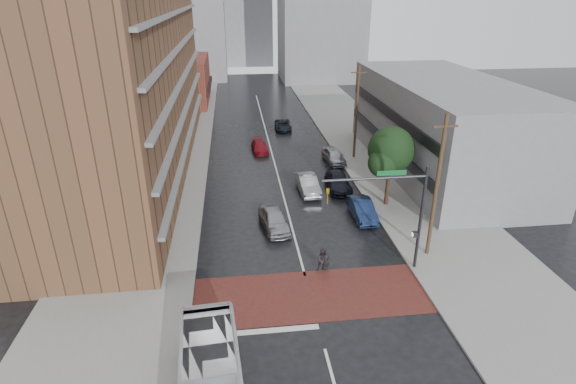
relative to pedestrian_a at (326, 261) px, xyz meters
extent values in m
plane|color=black|center=(-1.45, -3.00, -0.74)|extent=(160.00, 160.00, 0.00)
cube|color=maroon|center=(-1.45, -2.50, -0.73)|extent=(14.00, 5.00, 0.02)
cube|color=gray|center=(-12.95, 22.00, -0.66)|extent=(9.00, 90.00, 0.15)
cube|color=gray|center=(10.05, 22.00, -0.66)|extent=(9.00, 90.00, 0.15)
cube|color=brown|center=(-15.45, 21.00, 13.26)|extent=(10.00, 44.00, 28.00)
cube|color=brown|center=(-13.45, 51.00, 2.76)|extent=(8.00, 16.00, 7.00)
cube|color=gray|center=(15.05, 17.00, 3.76)|extent=(11.00, 26.00, 9.00)
cube|color=gray|center=(-1.45, 92.00, 11.26)|extent=(12.00, 10.00, 24.00)
cylinder|color=#332319|center=(7.05, 9.00, 1.26)|extent=(0.36, 0.36, 4.00)
sphere|color=black|center=(7.05, 9.00, 4.26)|extent=(3.80, 3.80, 3.80)
sphere|color=black|center=(6.15, 8.20, 3.46)|extent=(2.40, 2.40, 2.40)
sphere|color=black|center=(7.85, 9.80, 3.66)|extent=(2.60, 2.60, 2.60)
cylinder|color=#2D2D33|center=(5.85, -0.50, 2.86)|extent=(0.20, 0.20, 7.20)
cylinder|color=#2D2D33|center=(2.65, -0.50, 5.86)|extent=(6.40, 0.16, 0.16)
imported|color=gold|center=(-0.15, -0.50, 4.86)|extent=(0.20, 0.16, 1.00)
cube|color=#0C5926|center=(3.65, -0.50, 6.16)|extent=(1.80, 0.05, 0.30)
cube|color=#2D2D33|center=(5.60, -0.50, 1.86)|extent=(0.30, 0.30, 0.35)
cylinder|color=#473321|center=(7.35, 1.00, 4.26)|extent=(0.26, 0.26, 10.00)
cube|color=#473321|center=(7.35, 1.00, 8.46)|extent=(1.60, 0.12, 0.12)
cylinder|color=#473321|center=(7.35, 21.00, 4.26)|extent=(0.26, 0.26, 10.00)
cube|color=#473321|center=(7.35, 21.00, 8.46)|extent=(1.60, 0.12, 0.12)
imported|color=black|center=(0.00, 0.00, 0.00)|extent=(0.55, 0.36, 1.48)
imported|color=black|center=(-0.21, 0.00, 0.06)|extent=(0.79, 0.62, 1.60)
imported|color=#97989E|center=(-2.84, 6.03, 0.04)|extent=(2.50, 4.81, 1.56)
imported|color=#B4B9BD|center=(0.85, 12.54, 0.03)|extent=(1.86, 4.74, 1.54)
imported|color=maroon|center=(-2.76, 24.35, -0.14)|extent=(1.96, 4.24, 1.20)
imported|color=black|center=(0.86, 32.84, -0.12)|extent=(2.26, 4.56, 1.24)
imported|color=#132144|center=(4.38, 7.00, 0.00)|extent=(1.58, 4.50, 1.48)
imported|color=black|center=(3.75, 13.00, -0.03)|extent=(2.14, 4.95, 1.42)
imported|color=#A6A9AD|center=(4.85, 19.90, 0.02)|extent=(2.18, 4.60, 1.52)
camera|label=1|loc=(-5.47, -24.31, 16.03)|focal=28.00mm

